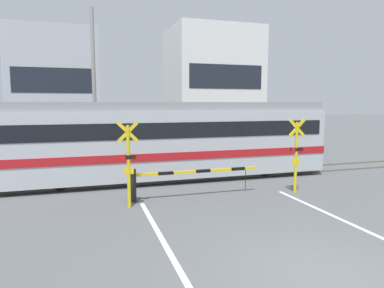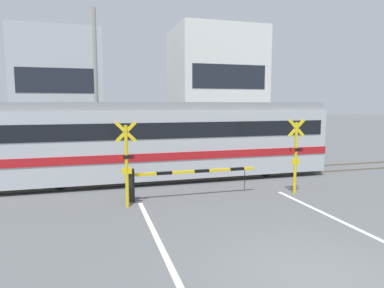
{
  "view_description": "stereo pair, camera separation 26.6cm",
  "coord_description": "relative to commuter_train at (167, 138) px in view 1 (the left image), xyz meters",
  "views": [
    {
      "loc": [
        -4.32,
        -5.29,
        3.34
      ],
      "look_at": [
        0.0,
        8.66,
        1.6
      ],
      "focal_mm": 32.0,
      "sensor_mm": 36.0,
      "label": 1
    },
    {
      "loc": [
        -4.06,
        -5.36,
        3.34
      ],
      "look_at": [
        0.0,
        8.66,
        1.6
      ],
      "focal_mm": 32.0,
      "sensor_mm": 36.0,
      "label": 2
    }
  ],
  "objects": [
    {
      "name": "building_left_of_street",
      "position": [
        -5.61,
        16.05,
        2.75
      ],
      "size": [
        6.64,
        6.92,
        9.11
      ],
      "color": "#B2B7BC",
      "rests_on": "ground_plane"
    },
    {
      "name": "ground_plane",
      "position": [
        0.94,
        -9.28,
        -1.81
      ],
      "size": [
        160.0,
        160.0,
        0.0
      ],
      "primitive_type": "plane",
      "color": "#56595B"
    },
    {
      "name": "crossing_signal_left",
      "position": [
        -2.14,
        -3.74,
        -0.28
      ],
      "size": [
        0.68,
        0.15,
        2.78
      ],
      "color": "yellow",
      "rests_on": "ground_plane"
    },
    {
      "name": "utility_pole_streetside",
      "position": [
        -2.89,
        5.72,
        2.5
      ],
      "size": [
        0.22,
        0.22,
        8.62
      ],
      "color": "gray",
      "rests_on": "ground_plane"
    },
    {
      "name": "rail_track_near",
      "position": [
        0.94,
        -0.72,
        -1.77
      ],
      "size": [
        50.0,
        0.1,
        0.08
      ],
      "color": "#6B6051",
      "rests_on": "ground_plane"
    },
    {
      "name": "crossing_barrier_far",
      "position": [
        2.52,
        3.22,
        -1.05
      ],
      "size": [
        4.67,
        0.2,
        1.13
      ],
      "color": "black",
      "rests_on": "ground_plane"
    },
    {
      "name": "building_right_of_street",
      "position": [
        8.08,
        16.05,
        3.26
      ],
      "size": [
        7.82,
        6.92,
        10.14
      ],
      "color": "white",
      "rests_on": "ground_plane"
    },
    {
      "name": "road_stripe_left",
      "position": [
        -1.69,
        -8.36,
        -1.81
      ],
      "size": [
        0.14,
        9.85,
        0.01
      ],
      "color": "white",
      "rests_on": "ground_plane"
    },
    {
      "name": "crossing_signal_right",
      "position": [
        4.02,
        -3.74,
        -0.28
      ],
      "size": [
        0.68,
        0.15,
        2.78
      ],
      "color": "yellow",
      "rests_on": "ground_plane"
    },
    {
      "name": "pedestrian",
      "position": [
        1.38,
        5.95,
        -0.79
      ],
      "size": [
        0.38,
        0.23,
        1.76
      ],
      "color": "brown",
      "rests_on": "ground_plane"
    },
    {
      "name": "crossing_barrier_near",
      "position": [
        -0.63,
        -3.13,
        -1.05
      ],
      "size": [
        4.67,
        0.2,
        1.13
      ],
      "color": "black",
      "rests_on": "ground_plane"
    },
    {
      "name": "rail_track_far",
      "position": [
        0.94,
        0.72,
        -1.77
      ],
      "size": [
        50.0,
        0.1,
        0.08
      ],
      "color": "#6B6051",
      "rests_on": "ground_plane"
    },
    {
      "name": "commuter_train",
      "position": [
        0.0,
        0.0,
        0.0
      ],
      "size": [
        14.3,
        2.7,
        3.39
      ],
      "color": "#B7BCC1",
      "rests_on": "ground_plane"
    }
  ]
}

